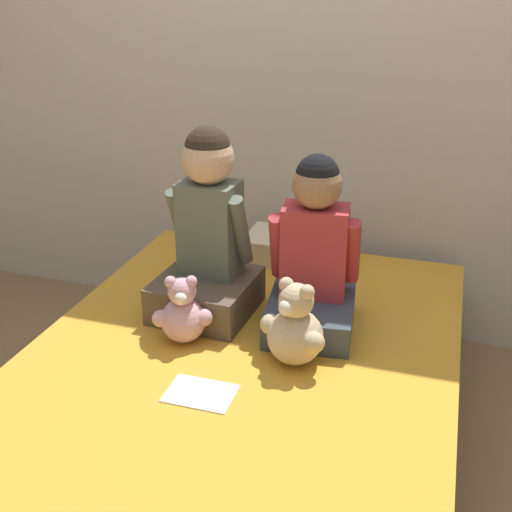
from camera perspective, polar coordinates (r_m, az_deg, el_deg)
ground_plane at (r=2.47m, az=-1.19°, el=-16.71°), size 14.00×14.00×0.00m
wall_behind_bed at (r=2.92m, az=5.48°, el=16.77°), size 8.00×0.06×2.50m
bed at (r=2.34m, az=-1.23°, el=-12.77°), size 1.45×1.89×0.43m
child_on_left at (r=2.35m, az=-4.30°, el=1.62°), size 0.37×0.38×0.70m
child_on_right at (r=2.26m, az=5.15°, el=-0.20°), size 0.35×0.41×0.63m
teddy_bear_held_by_left_child at (r=2.23m, az=-6.55°, el=-5.18°), size 0.20×0.16×0.25m
teddy_bear_held_by_right_child at (r=2.09m, az=3.49°, el=-6.48°), size 0.23×0.19×0.29m
pillow_at_headboard at (r=2.86m, az=3.71°, el=0.69°), size 0.46×0.27×0.11m
sign_card at (r=2.01m, az=-4.95°, el=-12.06°), size 0.21×0.15×0.00m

